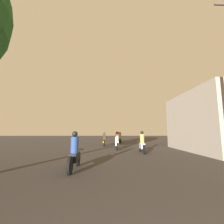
# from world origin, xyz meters

# --- Properties ---
(motorcycle_black) EXTENTS (0.60, 2.17, 1.63)m
(motorcycle_black) POSITION_xyz_m (-2.04, 6.65, 0.65)
(motorcycle_black) COLOR black
(motorcycle_black) RESTS_ON ground_plane
(motorcycle_silver) EXTENTS (0.60, 2.01, 1.65)m
(motorcycle_silver) POSITION_xyz_m (1.97, 11.65, 0.66)
(motorcycle_silver) COLOR black
(motorcycle_silver) RESTS_ON ground_plane
(motorcycle_white) EXTENTS (0.60, 1.96, 1.62)m
(motorcycle_white) POSITION_xyz_m (0.17, 14.16, 0.65)
(motorcycle_white) COLOR black
(motorcycle_white) RESTS_ON ground_plane
(motorcycle_yellow) EXTENTS (0.60, 2.10, 1.57)m
(motorcycle_yellow) POSITION_xyz_m (-1.10, 17.50, 0.64)
(motorcycle_yellow) COLOR black
(motorcycle_yellow) RESTS_ON ground_plane
(motorcycle_green) EXTENTS (0.60, 1.88, 1.53)m
(motorcycle_green) POSITION_xyz_m (1.02, 21.57, 0.61)
(motorcycle_green) COLOR black
(motorcycle_green) RESTS_ON ground_plane
(motorcycle_red) EXTENTS (0.60, 2.05, 1.61)m
(motorcycle_red) POSITION_xyz_m (0.96, 24.26, 0.64)
(motorcycle_red) COLOR black
(motorcycle_red) RESTS_ON ground_plane
(building_right_near) EXTENTS (5.02, 7.81, 4.85)m
(building_right_near) POSITION_xyz_m (8.26, 12.36, 2.42)
(building_right_near) COLOR gray
(building_right_near) RESTS_ON ground_plane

